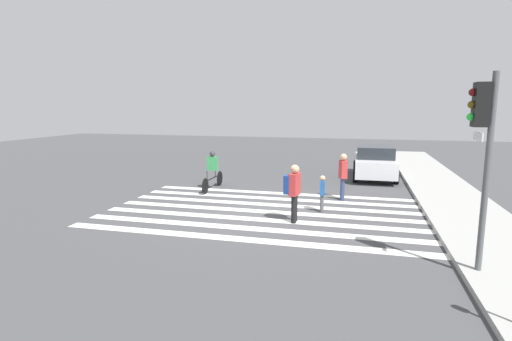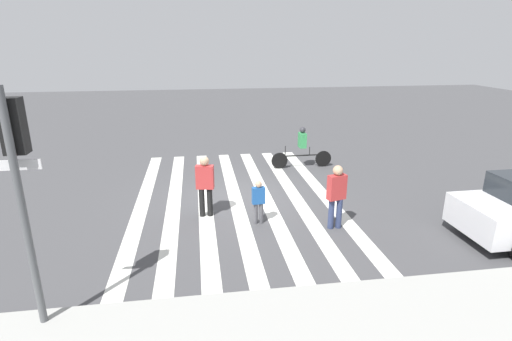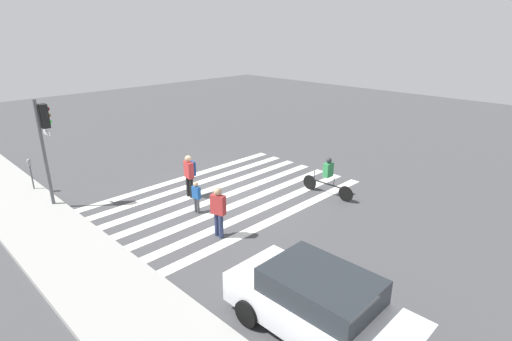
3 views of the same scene
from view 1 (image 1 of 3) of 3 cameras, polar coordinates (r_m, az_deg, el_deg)
name	(u,v)px [view 1 (image 1 of 3)]	position (r m, az deg, el deg)	size (l,w,h in m)	color
ground_plane	(263,211)	(13.01, 1.05, -5.88)	(60.00, 60.00, 0.00)	#444447
sidewalk_curb	(476,223)	(13.10, 28.91, -6.63)	(36.00, 2.50, 0.14)	#9E9E99
crosswalk_stripes	(263,211)	(13.00, 1.05, -5.86)	(5.98, 10.00, 0.01)	silver
traffic_light	(483,136)	(8.78, 29.64, 4.32)	(0.60, 0.50, 4.03)	#515456
pedestrian_child_with_backpack	(293,189)	(11.67, 5.34, -2.62)	(0.51, 0.45, 1.71)	black
pedestrian_adult_tall_backpack	(322,191)	(12.98, 9.44, -2.97)	(0.34, 0.18, 1.19)	#4C4C51
pedestrian_adult_yellow_jacket	(343,174)	(14.76, 12.31, -0.47)	(0.51, 0.33, 1.69)	navy
cyclist_mid_street	(213,169)	(16.28, -6.22, 0.25)	(2.34, 0.40, 1.58)	black
car_parked_silver_sedan	(375,162)	(19.60, 16.59, 1.22)	(4.25, 1.96, 1.54)	silver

